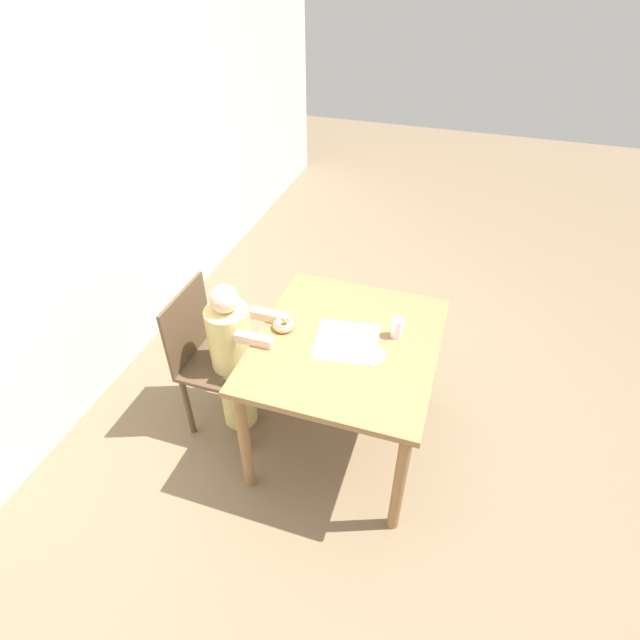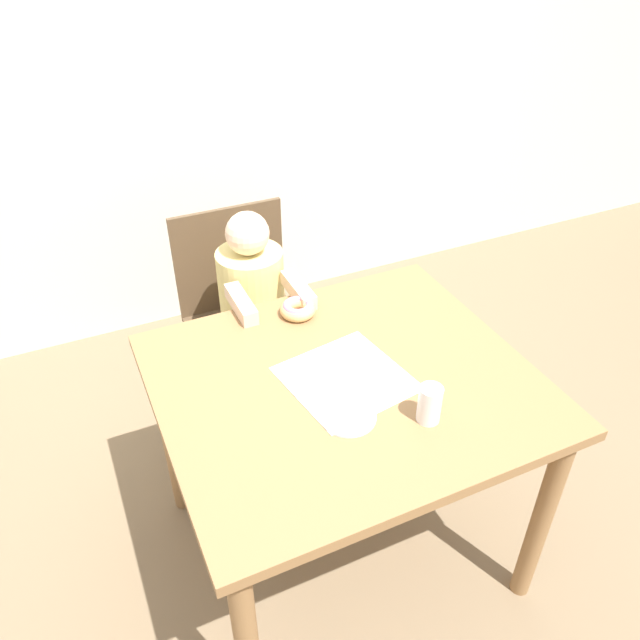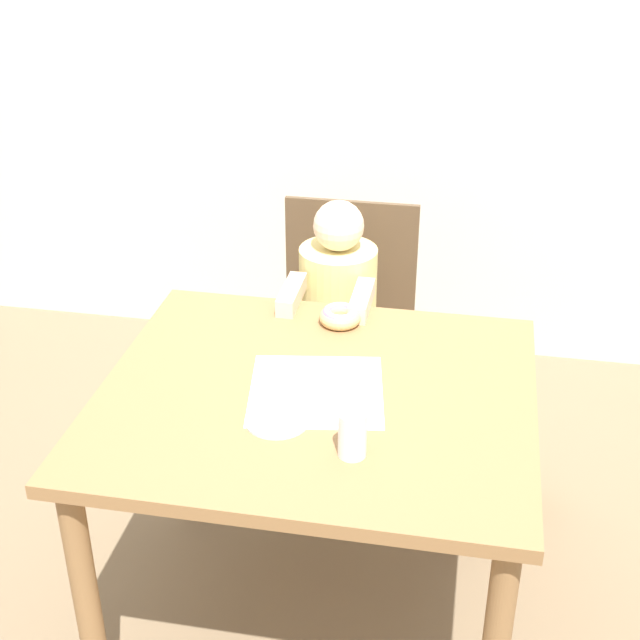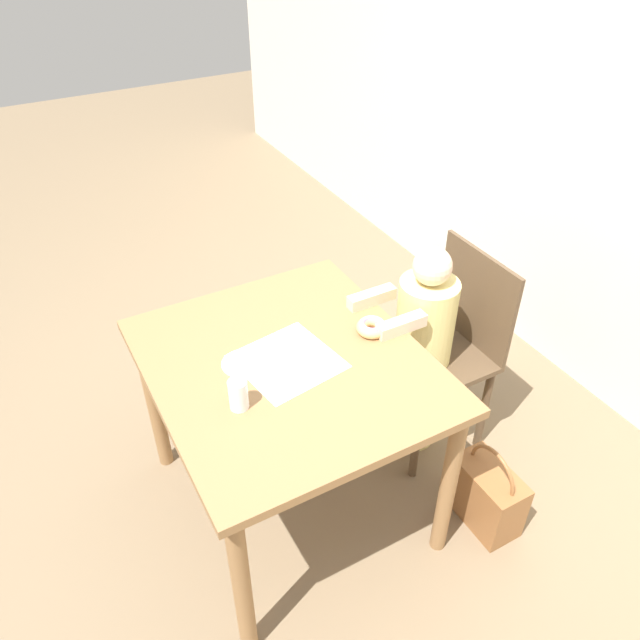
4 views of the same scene
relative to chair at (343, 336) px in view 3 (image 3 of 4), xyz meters
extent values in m
plane|color=#7A664C|center=(0.06, -0.77, -0.49)|extent=(12.00, 12.00, 0.00)
cube|color=silver|center=(0.06, 0.87, 0.76)|extent=(8.00, 0.05, 2.50)
cube|color=olive|center=(0.06, -0.77, 0.26)|extent=(1.05, 0.93, 0.03)
cylinder|color=olive|center=(-0.41, -1.17, -0.12)|extent=(0.06, 0.06, 0.73)
cylinder|color=olive|center=(-0.41, -0.37, -0.12)|extent=(0.06, 0.06, 0.73)
cylinder|color=olive|center=(0.52, -0.37, -0.12)|extent=(0.06, 0.06, 0.73)
cube|color=brown|center=(0.00, -0.07, -0.02)|extent=(0.44, 0.43, 0.03)
cube|color=brown|center=(0.00, 0.14, 0.21)|extent=(0.44, 0.02, 0.44)
cylinder|color=brown|center=(-0.19, -0.25, -0.26)|extent=(0.04, 0.04, 0.45)
cylinder|color=brown|center=(0.19, -0.25, -0.26)|extent=(0.04, 0.04, 0.45)
cylinder|color=brown|center=(-0.19, 0.11, -0.26)|extent=(0.04, 0.04, 0.45)
cylinder|color=brown|center=(0.19, 0.11, -0.26)|extent=(0.04, 0.04, 0.45)
cylinder|color=#E0D17F|center=(0.00, -0.12, -0.25)|extent=(0.20, 0.20, 0.48)
cylinder|color=#E0D17F|center=(0.00, -0.12, 0.18)|extent=(0.24, 0.24, 0.38)
sphere|color=beige|center=(0.00, -0.12, 0.44)|extent=(0.15, 0.15, 0.15)
cube|color=beige|center=(-0.10, -0.32, 0.31)|extent=(0.05, 0.20, 0.05)
cube|color=beige|center=(0.10, -0.32, 0.31)|extent=(0.05, 0.20, 0.05)
torus|color=#DBB270|center=(0.06, -0.42, 0.30)|extent=(0.12, 0.12, 0.04)
torus|color=pink|center=(0.06, -0.42, 0.32)|extent=(0.10, 0.10, 0.02)
cube|color=white|center=(0.05, -0.77, 0.28)|extent=(0.37, 0.37, 0.00)
cube|color=brown|center=(0.51, -0.13, -0.35)|extent=(0.30, 0.16, 0.27)
torus|color=brown|center=(0.51, -0.13, -0.22)|extent=(0.24, 0.02, 0.24)
cylinder|color=white|center=(0.18, -1.00, 0.33)|extent=(0.06, 0.06, 0.11)
cylinder|color=silver|center=(-0.01, -0.91, 0.28)|extent=(0.15, 0.15, 0.01)
camera|label=1|loc=(-1.82, -1.23, 1.97)|focal=28.00mm
camera|label=2|loc=(-0.57, -1.95, 1.45)|focal=35.00mm
camera|label=3|loc=(0.40, -2.54, 1.45)|focal=50.00mm
camera|label=4|loc=(1.55, -1.46, 1.70)|focal=35.00mm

